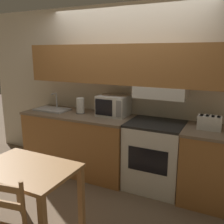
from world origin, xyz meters
name	(u,v)px	position (x,y,z in m)	size (l,w,h in m)	color
ground_plane	(125,169)	(0.00, 0.00, 0.00)	(16.00, 16.00, 0.00)	brown
wall_back	(126,80)	(0.02, -0.06, 1.45)	(5.44, 0.38, 2.55)	silver
lower_counter_main	(79,142)	(-0.66, -0.34, 0.47)	(1.73, 0.69, 0.94)	#A36B38
lower_counter_right_stub	(205,165)	(1.24, -0.34, 0.47)	(0.58, 0.69, 0.94)	#A36B38
stove_range	(155,155)	(0.58, -0.32, 0.47)	(0.74, 0.65, 0.94)	silver
microwave	(113,106)	(-0.11, -0.21, 1.09)	(0.44, 0.36, 0.30)	silver
toaster	(210,123)	(1.24, -0.32, 1.02)	(0.29, 0.16, 0.17)	silver
sink_basin	(52,109)	(-1.16, -0.34, 0.96)	(0.54, 0.33, 0.27)	#B7BABF
paper_towel_roll	(80,106)	(-0.63, -0.31, 1.06)	(0.14, 0.14, 0.24)	black
dining_table	(27,179)	(-0.29, -1.82, 0.64)	(0.97, 0.65, 0.76)	#9E7042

